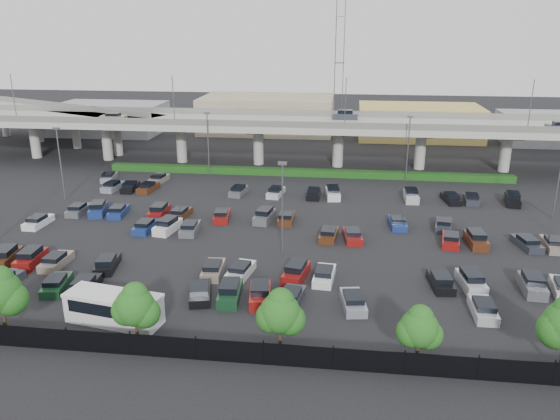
# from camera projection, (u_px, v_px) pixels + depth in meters

# --- Properties ---
(ground) EXTENTS (280.00, 280.00, 0.00)m
(ground) POSITION_uv_depth(u_px,v_px,m) (290.00, 229.00, 66.18)
(ground) COLOR black
(overpass) EXTENTS (150.00, 13.00, 15.80)m
(overpass) POSITION_uv_depth(u_px,v_px,m) (308.00, 126.00, 94.05)
(overpass) COLOR gray
(overpass) RESTS_ON ground
(on_ramp) EXTENTS (50.93, 30.13, 8.80)m
(on_ramp) POSITION_uv_depth(u_px,v_px,m) (57.00, 112.00, 110.47)
(on_ramp) COLOR gray
(on_ramp) RESTS_ON ground
(hedge) EXTENTS (66.00, 1.60, 1.10)m
(hedge) POSITION_uv_depth(u_px,v_px,m) (306.00, 173.00, 89.51)
(hedge) COLOR #163C11
(hedge) RESTS_ON ground
(fence) EXTENTS (70.00, 0.10, 2.00)m
(fence) POSITION_uv_depth(u_px,v_px,m) (249.00, 353.00, 39.57)
(fence) COLOR black
(fence) RESTS_ON ground
(tree_row) EXTENTS (65.07, 3.66, 5.94)m
(tree_row) POSITION_uv_depth(u_px,v_px,m) (262.00, 311.00, 40.03)
(tree_row) COLOR #332316
(tree_row) RESTS_ON ground
(shuttle_bus) EXTENTS (8.39, 4.14, 2.58)m
(shuttle_bus) POSITION_uv_depth(u_px,v_px,m) (114.00, 307.00, 44.99)
(shuttle_bus) COLOR silver
(shuttle_bus) RESTS_ON ground
(parked_cars) EXTENTS (63.17, 41.67, 1.67)m
(parked_cars) POSITION_uv_depth(u_px,v_px,m) (261.00, 233.00, 63.15)
(parked_cars) COLOR gray
(parked_cars) RESTS_ON ground
(light_poles) EXTENTS (66.90, 48.38, 10.30)m
(light_poles) POSITION_uv_depth(u_px,v_px,m) (258.00, 174.00, 66.54)
(light_poles) COLOR #515156
(light_poles) RESTS_ON ground
(distant_buildings) EXTENTS (138.00, 24.00, 9.00)m
(distant_buildings) POSITION_uv_depth(u_px,v_px,m) (374.00, 119.00, 121.67)
(distant_buildings) COLOR gray
(distant_buildings) RESTS_ON ground
(comm_tower) EXTENTS (2.40, 2.40, 30.00)m
(comm_tower) POSITION_uv_depth(u_px,v_px,m) (339.00, 60.00, 130.29)
(comm_tower) COLOR #515156
(comm_tower) RESTS_ON ground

